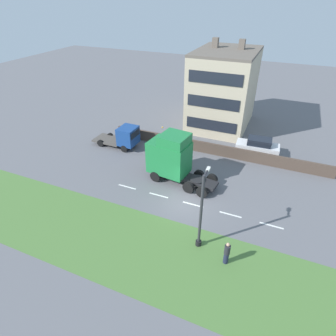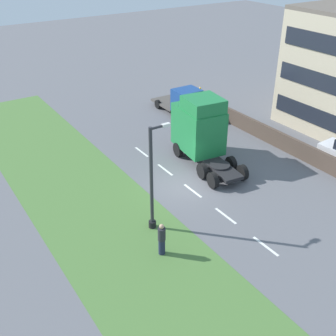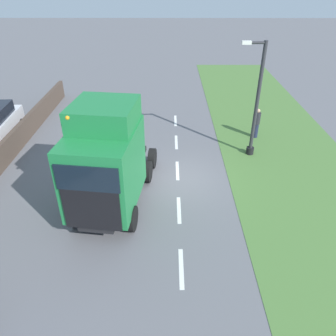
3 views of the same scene
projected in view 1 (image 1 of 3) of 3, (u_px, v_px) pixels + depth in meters
ground_plane at (185, 202)px, 23.99m from camera, size 120.00×120.00×0.00m
grass_verge at (155, 254)px, 19.34m from camera, size 7.00×44.00×0.01m
lane_markings at (193, 204)px, 23.76m from camera, size 0.16×14.60×0.00m
boundary_wall at (214, 149)px, 30.61m from camera, size 0.25×24.00×1.28m
building_block at (223, 89)px, 35.31m from camera, size 9.69×7.08×10.50m
lorry_cab at (172, 157)px, 25.76m from camera, size 3.28×6.83×4.83m
flatbed_truck at (125, 137)px, 31.62m from camera, size 2.32×5.38×2.53m
parked_car at (258, 147)px, 30.34m from camera, size 2.08×4.59×1.99m
lamp_post at (201, 216)px, 18.63m from camera, size 1.33×0.41×6.01m
pedestrian at (227, 253)px, 18.25m from camera, size 0.39×0.39×1.83m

